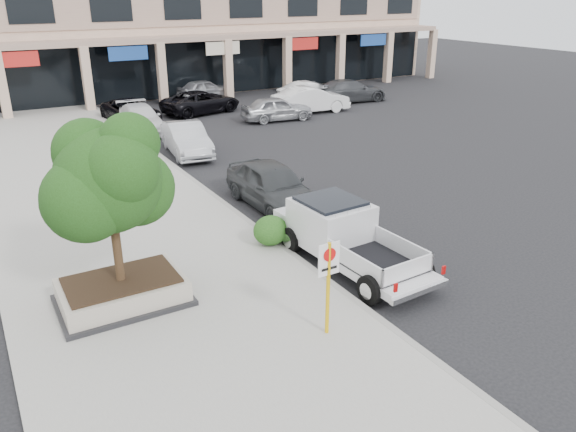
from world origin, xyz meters
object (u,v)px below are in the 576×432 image
object	(u,v)px
no_parking_sign	(328,276)
curb_car_b	(186,139)
lot_car_f	(312,93)
planter	(123,291)
curb_car_c	(141,119)
lot_car_a	(277,109)
pickup_truck	(352,239)
lot_car_d	(201,102)
curb_car_a	(273,185)
planter_tree	(113,178)
lot_car_e	(204,89)
curb_car_d	(131,111)
lot_car_b	(311,100)
lot_car_c	(350,91)

from	to	relation	value
no_parking_sign	curb_car_b	world-z (taller)	no_parking_sign
lot_car_f	no_parking_sign	bearing A→B (deg)	152.46
planter	curb_car_c	xyz separation A→B (m)	(5.98, 18.51, 0.26)
lot_car_a	curb_car_b	bearing A→B (deg)	127.00
pickup_truck	curb_car_c	size ratio (longest dim) A/B	1.13
lot_car_a	lot_car_d	distance (m)	5.42
no_parking_sign	curb_car_a	distance (m)	8.71
pickup_truck	curb_car_b	distance (m)	13.76
planter	planter_tree	bearing A→B (deg)	48.97
curb_car_b	lot_car_e	xyz separation A→B (m)	(6.55, 13.71, -0.08)
curb_car_c	lot_car_e	size ratio (longest dim) A/B	1.23
no_parking_sign	lot_car_e	bearing A→B (deg)	72.77
lot_car_d	planter_tree	bearing A→B (deg)	139.75
curb_car_a	curb_car_c	bearing A→B (deg)	93.19
curb_car_a	lot_car_d	size ratio (longest dim) A/B	0.92
curb_car_d	lot_car_b	distance (m)	11.39
pickup_truck	lot_car_a	distance (m)	19.74
no_parking_sign	pickup_truck	bearing A→B (deg)	45.23
no_parking_sign	pickup_truck	xyz separation A→B (m)	(2.64, 2.66, -0.74)
lot_car_e	lot_car_f	distance (m)	8.15
lot_car_d	planter	bearing A→B (deg)	139.63
no_parking_sign	pickup_truck	distance (m)	3.82
planter	curb_car_b	size ratio (longest dim) A/B	0.68
curb_car_b	lot_car_d	bearing A→B (deg)	70.87
no_parking_sign	planter_tree	bearing A→B (deg)	132.83
lot_car_c	lot_car_e	size ratio (longest dim) A/B	1.34
lot_car_b	lot_car_f	world-z (taller)	lot_car_b
curb_car_c	lot_car_e	xyz separation A→B (m)	(7.09, 7.90, -0.04)
curb_car_b	curb_car_c	world-z (taller)	curb_car_b
curb_car_a	lot_car_b	bearing A→B (deg)	52.90
curb_car_d	planter	bearing A→B (deg)	-112.62
pickup_truck	no_parking_sign	bearing A→B (deg)	-137.80
lot_car_e	lot_car_f	xyz separation A→B (m)	(5.66, -5.87, 0.08)
planter_tree	lot_car_a	bearing A→B (deg)	50.67
planter	curb_car_d	bearing A→B (deg)	73.74
curb_car_a	lot_car_e	world-z (taller)	curb_car_a
curb_car_c	lot_car_f	bearing A→B (deg)	12.98
lot_car_d	lot_car_e	bearing A→B (deg)	-37.81
curb_car_a	lot_car_f	distance (m)	20.10
planter_tree	lot_car_b	xyz separation A→B (m)	(17.02, 17.97, -2.58)
curb_car_c	lot_car_b	size ratio (longest dim) A/B	0.99
curb_car_b	lot_car_f	size ratio (longest dim) A/B	0.99
lot_car_d	lot_car_f	distance (m)	7.92
no_parking_sign	lot_car_b	xyz separation A→B (m)	(13.42, 21.85, -0.80)
curb_car_d	lot_car_d	size ratio (longest dim) A/B	0.95
curb_car_c	lot_car_d	xyz separation A→B (m)	(4.89, 3.00, 0.00)
no_parking_sign	lot_car_a	world-z (taller)	no_parking_sign
planter	lot_car_a	size ratio (longest dim) A/B	0.73
planter_tree	curb_car_a	size ratio (longest dim) A/B	0.82
curb_car_b	lot_car_e	distance (m)	15.20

